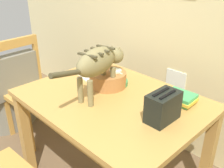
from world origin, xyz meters
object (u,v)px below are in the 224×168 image
at_px(saucer_bowl, 115,82).
at_px(magazine, 93,74).
at_px(coffee_mug, 116,75).
at_px(wooden_chair_far, 31,92).
at_px(book_stack, 180,98).
at_px(wicker_armchair, 5,98).
at_px(cat, 99,63).
at_px(toaster, 163,107).
at_px(wicker_basket, 108,79).
at_px(dining_table, 112,109).

relative_size(saucer_bowl, magazine, 0.62).
bearing_deg(coffee_mug, wooden_chair_far, -163.29).
bearing_deg(book_stack, saucer_bowl, -166.70).
bearing_deg(wicker_armchair, wooden_chair_far, -76.51).
height_order(cat, toaster, cat).
bearing_deg(wicker_armchair, book_stack, -77.33).
bearing_deg(wicker_basket, toaster, -9.24).
relative_size(coffee_mug, magazine, 0.44).
height_order(coffee_mug, wooden_chair_far, wooden_chair_far).
xyz_separation_m(coffee_mug, wicker_armchair, (-1.24, -0.37, -0.54)).
bearing_deg(magazine, wicker_basket, -0.02).
bearing_deg(wooden_chair_far, book_stack, 103.02).
distance_m(coffee_mug, wooden_chair_far, 0.96).
distance_m(coffee_mug, wicker_armchair, 1.40).
distance_m(book_stack, wicker_basket, 0.52).
relative_size(cat, wicker_basket, 2.48).
bearing_deg(toaster, book_stack, 99.39).
relative_size(saucer_bowl, coffee_mug, 1.42).
height_order(magazine, wooden_chair_far, wooden_chair_far).
distance_m(saucer_bowl, wicker_armchair, 1.37).
bearing_deg(dining_table, toaster, 2.57).
xyz_separation_m(cat, book_stack, (0.43, 0.30, -0.20)).
distance_m(magazine, toaster, 0.79).
height_order(magazine, book_stack, book_stack).
relative_size(saucer_bowl, toaster, 0.90).
distance_m(saucer_bowl, book_stack, 0.48).
xyz_separation_m(saucer_bowl, coffee_mug, (0.00, 0.00, 0.06)).
relative_size(dining_table, cat, 1.81).
height_order(saucer_bowl, magazine, saucer_bowl).
relative_size(coffee_mug, toaster, 0.64).
height_order(cat, wooden_chair_far, cat).
height_order(book_stack, toaster, toaster).
relative_size(dining_table, toaster, 5.97).
relative_size(cat, book_stack, 3.23).
bearing_deg(saucer_bowl, wicker_armchair, -163.28).
bearing_deg(wooden_chair_far, toaster, 92.36).
height_order(coffee_mug, wicker_basket, coffee_mug).
bearing_deg(wicker_basket, wooden_chair_far, -166.15).
relative_size(book_stack, toaster, 1.02).
relative_size(coffee_mug, wicker_basket, 0.48).
bearing_deg(magazine, saucer_bowl, 12.75).
relative_size(wicker_basket, wicker_armchair, 0.34).
height_order(dining_table, coffee_mug, coffee_mug).
xyz_separation_m(cat, coffee_mug, (-0.04, 0.19, -0.16)).
distance_m(dining_table, wicker_basket, 0.23).
bearing_deg(coffee_mug, book_stack, 13.39).
xyz_separation_m(cat, saucer_bowl, (-0.04, 0.19, -0.22)).
xyz_separation_m(magazine, wicker_basket, (0.24, -0.06, 0.05)).
bearing_deg(wicker_basket, saucer_bowl, 64.52).
xyz_separation_m(dining_table, coffee_mug, (-0.12, 0.16, 0.17)).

